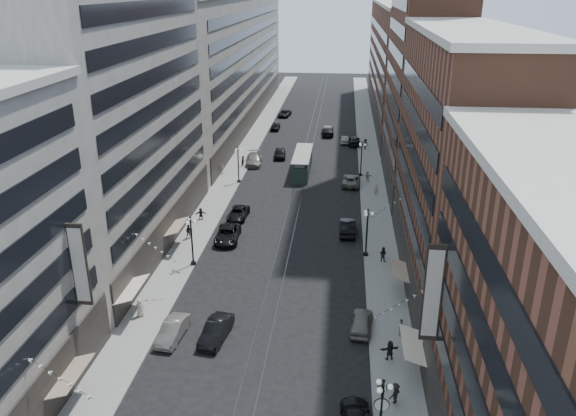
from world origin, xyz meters
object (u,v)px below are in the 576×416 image
at_px(pedestrian_2, 189,232).
at_px(pedestrian_extra_2, 367,176).
at_px(lamppost_se_near, 381,411).
at_px(pedestrian_5, 201,214).
at_px(pedestrian_9, 365,144).
at_px(pedestrian_7, 383,254).
at_px(car_2, 228,234).
at_px(streetcar, 302,164).
at_px(pedestrian_3, 395,393).
at_px(car_4, 361,322).
at_px(pedestrian_8, 376,189).
at_px(lamppost_sw_mid, 238,163).
at_px(pedestrian_extra_1, 390,350).
at_px(pedestrian_4, 401,327).
at_px(car_5, 216,330).
at_px(car_7, 238,213).
at_px(lamppost_se_far, 367,231).
at_px(car_8, 254,159).
at_px(car_1, 173,330).
at_px(car_9, 275,127).
at_px(car_extra_1, 327,131).
at_px(car_12, 354,141).
at_px(car_13, 280,153).
at_px(car_11, 351,180).
at_px(car_extra_0, 346,140).
at_px(lamppost_se_mid, 361,157).
at_px(pedestrian_extra_0, 243,161).
at_px(pedestrian_6, 222,169).
at_px(pedestrian_1, 140,308).
at_px(car_14, 328,130).
at_px(car_10, 348,227).

bearing_deg(pedestrian_2, pedestrian_extra_2, 30.71).
bearing_deg(pedestrian_extra_2, lamppost_se_near, 93.69).
bearing_deg(pedestrian_5, pedestrian_9, 44.94).
bearing_deg(pedestrian_7, car_2, 16.08).
relative_size(streetcar, pedestrian_3, 7.32).
relative_size(car_4, pedestrian_8, 2.68).
bearing_deg(lamppost_sw_mid, pedestrian_extra_1, -64.54).
distance_m(car_2, pedestrian_extra_2, 28.40).
bearing_deg(pedestrian_4, lamppost_se_near, -173.10).
height_order(streetcar, car_5, streetcar).
bearing_deg(pedestrian_8, car_7, 22.14).
bearing_deg(streetcar, pedestrian_7, -69.93).
bearing_deg(lamppost_se_far, streetcar, 107.71).
distance_m(car_8, pedestrian_8, 23.60).
distance_m(car_1, car_8, 49.69).
height_order(car_9, car_extra_1, car_extra_1).
height_order(streetcar, car_2, streetcar).
bearing_deg(pedestrian_5, car_2, -63.97).
bearing_deg(car_7, car_12, 70.47).
height_order(lamppost_sw_mid, car_extra_1, lamppost_sw_mid).
height_order(car_12, car_13, car_13).
xyz_separation_m(pedestrian_2, pedestrian_4, (23.04, -17.47, -0.02)).
bearing_deg(car_11, pedestrian_8, 131.57).
xyz_separation_m(lamppost_sw_mid, pedestrian_7, (20.18, -24.23, -2.11)).
height_order(car_5, pedestrian_7, pedestrian_7).
bearing_deg(car_extra_0, pedestrian_5, 70.85).
bearing_deg(lamppost_se_mid, car_9, 120.55).
height_order(lamppost_se_near, pedestrian_extra_0, lamppost_se_near).
distance_m(lamppost_se_near, car_9, 86.30).
bearing_deg(pedestrian_8, car_12, -91.01).
relative_size(pedestrian_2, pedestrian_3, 1.05).
height_order(pedestrian_4, pedestrian_extra_1, pedestrian_extra_1).
bearing_deg(pedestrian_6, lamppost_se_far, 140.42).
distance_m(pedestrian_1, pedestrian_6, 40.93).
xyz_separation_m(car_1, car_9, (-0.13, 73.74, -0.03)).
height_order(lamppost_sw_mid, pedestrian_3, lamppost_sw_mid).
height_order(pedestrian_3, car_14, pedestrian_3).
relative_size(lamppost_se_far, car_7, 1.13).
height_order(pedestrian_6, pedestrian_7, pedestrian_7).
bearing_deg(car_11, pedestrian_extra_1, 97.42).
bearing_deg(car_4, pedestrian_1, 5.85).
height_order(car_10, car_11, car_10).
bearing_deg(car_extra_0, car_2, 78.83).
relative_size(pedestrian_4, car_14, 0.35).
bearing_deg(streetcar, car_7, -109.32).
bearing_deg(car_9, pedestrian_3, -76.03).
height_order(car_2, car_5, car_5).
height_order(car_8, car_extra_1, car_8).
height_order(car_10, car_12, car_10).
relative_size(pedestrian_5, pedestrian_extra_2, 0.96).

